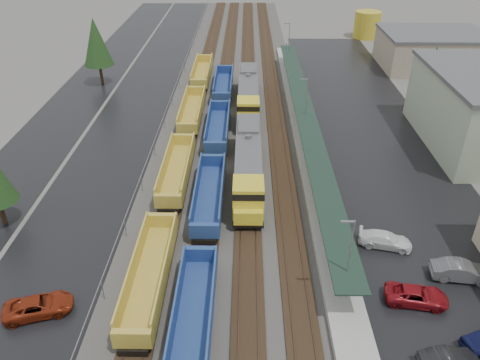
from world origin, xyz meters
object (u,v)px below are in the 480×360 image
(locomotive_lead, at_px, (248,164))
(parked_car_east_c, at_px, (385,240))
(well_string_yellow, at_px, (166,214))
(storage_tank, at_px, (367,25))
(parked_car_east_b, at_px, (417,296))
(well_string_blue, at_px, (203,246))
(parked_car_east_a, at_px, (449,360))
(parked_car_east_e, at_px, (461,271))
(locomotive_trail, at_px, (248,95))
(parked_car_west_c, at_px, (38,306))

(locomotive_lead, distance_m, parked_car_east_c, 16.69)
(well_string_yellow, bearing_deg, storage_tank, 63.99)
(parked_car_east_b, height_order, parked_car_east_c, parked_car_east_c)
(well_string_blue, xyz_separation_m, parked_car_east_a, (17.69, -11.21, -0.53))
(well_string_blue, bearing_deg, parked_car_east_e, -6.57)
(well_string_blue, height_order, parked_car_east_a, well_string_blue)
(parked_car_east_b, bearing_deg, parked_car_east_a, -167.39)
(locomotive_trail, distance_m, storage_tank, 50.01)
(parked_car_east_e, bearing_deg, parked_car_east_b, 127.75)
(locomotive_lead, bearing_deg, well_string_blue, -107.68)
(locomotive_trail, xyz_separation_m, parked_car_east_e, (17.83, -36.07, -1.59))
(well_string_yellow, height_order, parked_car_east_a, well_string_yellow)
(parked_car_east_a, bearing_deg, well_string_blue, 51.27)
(locomotive_lead, relative_size, parked_car_east_b, 4.07)
(parked_car_east_a, bearing_deg, parked_car_east_b, -2.54)
(storage_tank, relative_size, parked_car_east_b, 1.17)
(parked_car_east_a, xyz_separation_m, parked_car_east_c, (-1.13, 12.91, 0.01))
(parked_car_east_c, bearing_deg, well_string_yellow, 95.16)
(locomotive_trail, height_order, well_string_blue, locomotive_trail)
(well_string_yellow, distance_m, parked_car_east_b, 23.54)
(storage_tank, height_order, parked_car_west_c, storage_tank)
(locomotive_trail, xyz_separation_m, parked_car_west_c, (-16.13, -40.36, -1.69))
(locomotive_lead, distance_m, well_string_yellow, 11.23)
(parked_car_east_b, relative_size, parked_car_east_e, 0.99)
(parked_car_west_c, bearing_deg, storage_tank, -44.78)
(storage_tank, height_order, parked_car_east_c, storage_tank)
(well_string_yellow, xyz_separation_m, storage_tank, (34.69, 71.09, 1.64))
(well_string_yellow, height_order, parked_car_east_b, well_string_yellow)
(storage_tank, height_order, parked_car_east_a, storage_tank)
(parked_car_east_a, bearing_deg, parked_car_west_c, 75.23)
(well_string_yellow, distance_m, parked_car_east_c, 20.79)
(well_string_yellow, relative_size, storage_tank, 17.33)
(well_string_blue, xyz_separation_m, storage_tank, (30.69, 75.84, 1.64))
(parked_car_east_e, bearing_deg, parked_car_west_c, 103.84)
(locomotive_lead, xyz_separation_m, storage_tank, (26.69, 63.29, 0.45))
(well_string_yellow, bearing_deg, parked_car_east_a, -36.35)
(parked_car_east_c, bearing_deg, locomotive_trail, 35.13)
(well_string_blue, distance_m, parked_car_east_a, 20.95)
(parked_car_east_c, bearing_deg, parked_car_west_c, 120.14)
(well_string_yellow, distance_m, well_string_blue, 6.22)
(parked_car_east_c, xyz_separation_m, parked_car_east_e, (5.27, -4.22, 0.12))
(parked_car_west_c, bearing_deg, parked_car_east_c, -90.87)
(parked_car_west_c, height_order, parked_car_east_a, parked_car_west_c)
(locomotive_trail, xyz_separation_m, storage_tank, (26.69, 42.29, 0.45))
(storage_tank, relative_size, parked_car_west_c, 1.11)
(parked_car_east_e, bearing_deg, storage_tank, 0.19)
(well_string_yellow, xyz_separation_m, parked_car_east_c, (20.56, -3.05, -0.53))
(well_string_blue, bearing_deg, parked_car_east_b, -16.90)
(locomotive_lead, bearing_deg, locomotive_trail, 90.00)
(well_string_blue, height_order, parked_car_east_e, well_string_blue)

